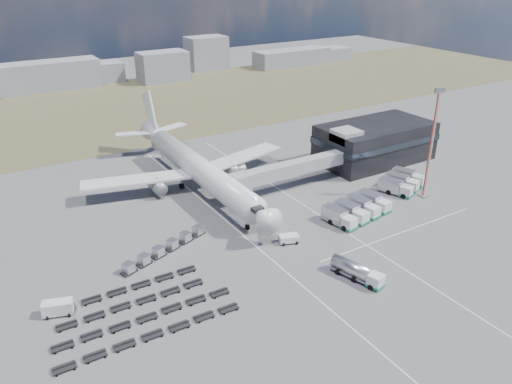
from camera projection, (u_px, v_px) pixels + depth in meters
ground at (272, 249)px, 92.52m from camera, size 420.00×420.00×0.00m
grass_strip at (103, 111)px, 177.50m from camera, size 420.00×90.00×0.01m
lane_markings at (305, 229)px, 99.46m from camera, size 47.12×110.00×0.01m
terminal at (374, 142)px, 131.42m from camera, size 30.40×16.40×11.00m
jet_bridge at (282, 171)px, 113.69m from camera, size 30.30×3.80×7.05m
airliner at (196, 167)px, 115.29m from camera, size 51.59×64.53×17.62m
skyline at (0, 83)px, 191.58m from camera, size 307.39×26.25×19.03m
fuel_tanker at (357, 271)px, 83.31m from camera, size 4.81×9.68×3.04m
pushback_tug at (289, 239)px, 94.41m from camera, size 4.14×3.15×1.61m
utility_van at (58, 308)px, 75.07m from camera, size 4.83×3.30×2.35m
catering_truck at (240, 169)px, 123.89m from camera, size 4.79×6.76×2.87m
service_trucks_near at (357, 209)px, 103.75m from camera, size 14.88×9.72×3.08m
service_trucks_far at (402, 182)px, 116.40m from camera, size 12.20×10.81×3.08m
uld_row at (165, 248)px, 91.00m from camera, size 18.87×8.16×1.77m
baggage_dollies at (139, 311)px, 75.66m from camera, size 28.43×14.74×0.73m
floodlight_mast at (431, 144)px, 108.06m from camera, size 2.37×1.92×24.86m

